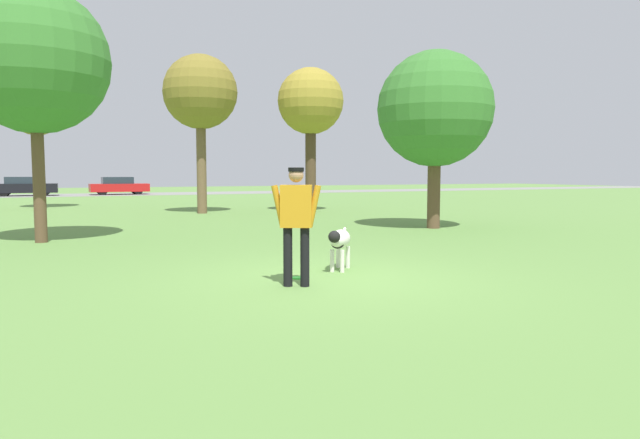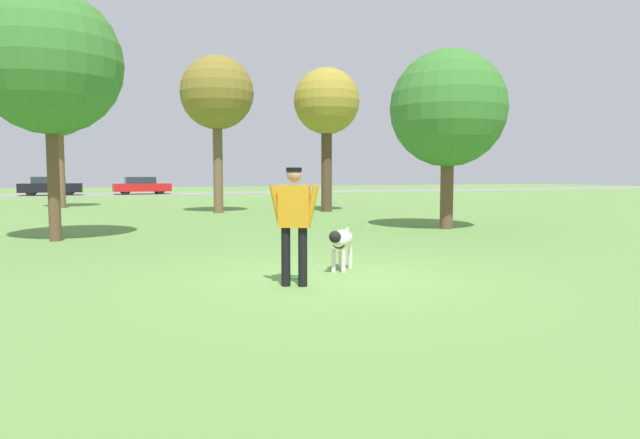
{
  "view_description": "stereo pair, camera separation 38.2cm",
  "coord_description": "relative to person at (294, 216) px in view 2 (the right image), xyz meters",
  "views": [
    {
      "loc": [
        -3.67,
        -7.7,
        1.61
      ],
      "look_at": [
        -0.08,
        0.23,
        0.9
      ],
      "focal_mm": 32.0,
      "sensor_mm": 36.0,
      "label": 1
    },
    {
      "loc": [
        -3.32,
        -7.85,
        1.61
      ],
      "look_at": [
        -0.08,
        0.23,
        0.9
      ],
      "focal_mm": 32.0,
      "sensor_mm": 36.0,
      "label": 2
    }
  ],
  "objects": [
    {
      "name": "ground_plane",
      "position": [
        0.67,
        0.26,
        -1.01
      ],
      "size": [
        120.0,
        120.0,
        0.0
      ],
      "primitive_type": "plane",
      "color": "#608C42"
    },
    {
      "name": "far_road_strip",
      "position": [
        0.67,
        37.9,
        -1.0
      ],
      "size": [
        120.0,
        6.0,
        0.01
      ],
      "color": "gray",
      "rests_on": "ground_plane"
    },
    {
      "name": "person",
      "position": [
        0.0,
        0.0,
        0.0
      ],
      "size": [
        0.67,
        0.4,
        1.69
      ],
      "rotation": [
        0.0,
        0.0,
        -0.47
      ],
      "color": "black",
      "rests_on": "ground_plane"
    },
    {
      "name": "dog",
      "position": [
        1.15,
        0.94,
        -0.51
      ],
      "size": [
        0.8,
        0.96,
        0.7
      ],
      "rotation": [
        0.0,
        0.0,
        4.03
      ],
      "color": "silver",
      "rests_on": "ground_plane"
    },
    {
      "name": "frisbee",
      "position": [
        0.25,
        0.56,
        -1.0
      ],
      "size": [
        0.21,
        0.21,
        0.02
      ],
      "color": "#33D838",
      "rests_on": "ground_plane"
    },
    {
      "name": "tree_far_right",
      "position": [
        6.47,
        14.41,
        3.47
      ],
      "size": [
        2.73,
        2.73,
        5.94
      ],
      "color": "#4C3826",
      "rests_on": "ground_plane"
    },
    {
      "name": "tree_near_left",
      "position": [
        -3.48,
        7.23,
        3.15
      ],
      "size": [
        3.34,
        3.34,
        5.84
      ],
      "color": "brown",
      "rests_on": "ground_plane"
    },
    {
      "name": "tree_near_right",
      "position": [
        6.88,
        6.32,
        2.43
      ],
      "size": [
        3.33,
        3.33,
        5.12
      ],
      "color": "brown",
      "rests_on": "ground_plane"
    },
    {
      "name": "tree_far_left",
      "position": [
        -3.96,
        21.31,
        3.58
      ],
      "size": [
        2.72,
        2.72,
        6.02
      ],
      "color": "brown",
      "rests_on": "ground_plane"
    },
    {
      "name": "tree_mid_center",
      "position": [
        2.09,
        15.25,
        3.73
      ],
      "size": [
        2.92,
        2.92,
        6.26
      ],
      "color": "brown",
      "rests_on": "ground_plane"
    },
    {
      "name": "parked_car_black",
      "position": [
        -5.4,
        37.63,
        -0.34
      ],
      "size": [
        4.23,
        1.76,
        1.35
      ],
      "rotation": [
        0.0,
        0.0,
        -0.02
      ],
      "color": "black",
      "rests_on": "ground_plane"
    },
    {
      "name": "parked_car_red",
      "position": [
        0.88,
        37.56,
        -0.36
      ],
      "size": [
        4.23,
        1.88,
        1.32
      ],
      "rotation": [
        0.0,
        0.0,
        0.04
      ],
      "color": "red",
      "rests_on": "ground_plane"
    }
  ]
}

